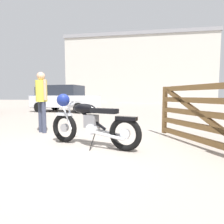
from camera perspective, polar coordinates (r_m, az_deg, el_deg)
ground_plane at (r=3.59m, az=-10.27°, el=-11.51°), size 80.00×80.00×0.00m
vintage_motorcycle at (r=3.72m, az=-7.13°, el=-3.15°), size 2.00×0.85×1.07m
timber_gate at (r=3.81m, az=28.81°, el=-0.32°), size 1.23×2.34×1.60m
bystander at (r=5.39m, az=-21.06°, el=4.72°), size 0.40×0.30×1.66m
white_estate_far at (r=12.11m, az=-14.25°, el=4.05°), size 4.43×2.44×1.67m
blue_hatchback_right at (r=17.14m, az=-17.69°, el=4.49°), size 4.05×2.13×1.78m
industrial_building at (r=33.53m, az=8.12°, el=12.09°), size 22.84×12.65×10.27m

